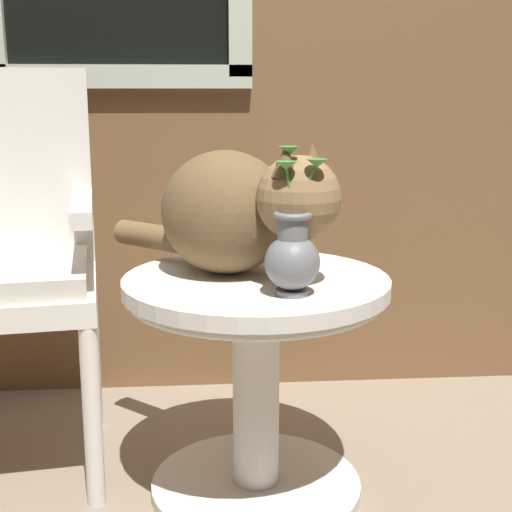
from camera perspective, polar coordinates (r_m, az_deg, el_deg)
name	(u,v)px	position (r m, az deg, el deg)	size (l,w,h in m)	color
ground_plane	(237,510)	(1.83, -1.47, -19.15)	(6.00, 6.00, 0.00)	gray
wicker_side_table	(256,351)	(1.74, 0.00, -7.41)	(0.62, 0.62, 0.55)	silver
cat	(237,210)	(1.68, -1.49, 3.60)	(0.53, 0.49, 0.31)	brown
pewter_vase_with_ivy	(293,252)	(1.52, 2.87, 0.33)	(0.13, 0.12, 0.31)	slate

